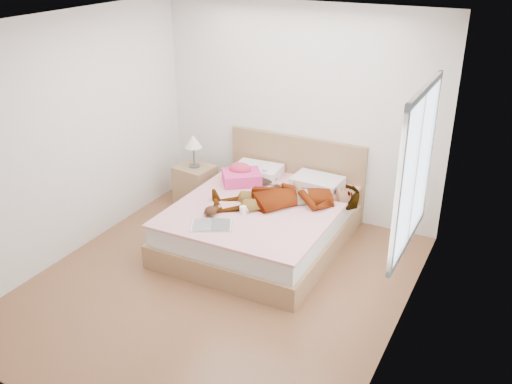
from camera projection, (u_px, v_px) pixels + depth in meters
ground at (218, 285)px, 5.85m from camera, size 4.00×4.00×0.00m
woman at (288, 193)px, 6.40m from camera, size 1.77×1.50×0.24m
hair at (261, 176)px, 7.03m from camera, size 0.47×0.56×0.08m
phone at (264, 167)px, 6.90m from camera, size 0.10×0.11×0.05m
room_shell at (416, 170)px, 4.73m from camera, size 4.00×4.00×4.00m
bed at (263, 219)px, 6.57m from camera, size 1.80×2.08×1.00m
towel at (241, 175)px, 6.91m from camera, size 0.58×0.56×0.24m
magazine at (211, 225)px, 5.93m from camera, size 0.51×0.45×0.03m
coffee_mug at (243, 210)px, 6.17m from camera, size 0.11×0.08×0.09m
plush_toy at (212, 210)px, 6.13m from camera, size 0.15×0.21×0.11m
nightstand at (195, 183)px, 7.40m from camera, size 0.50×0.46×0.98m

